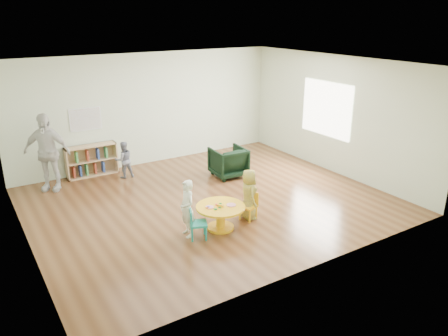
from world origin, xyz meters
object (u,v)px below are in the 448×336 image
child_left (187,209)px  child_right (249,194)px  bookshelf (91,160)px  armchair (228,162)px  adult_caretaker (47,152)px  toddler (124,160)px  activity_table (220,213)px  kid_chair_left (196,223)px  kid_chair_right (249,205)px

child_left → child_right: 1.30m
bookshelf → child_left: size_ratio=1.16×
armchair → child_left: 3.06m
child_right → adult_caretaker: (-2.87, 3.50, 0.37)m
toddler → activity_table: bearing=102.2°
adult_caretaker → kid_chair_left: bearing=-32.7°
activity_table → kid_chair_right: kid_chair_right is taller
kid_chair_left → bookshelf: bearing=-147.6°
activity_table → adult_caretaker: bearing=121.5°
kid_chair_right → bookshelf: bearing=4.3°
kid_chair_left → child_right: (1.23, 0.17, 0.19)m
child_left → kid_chair_right: bearing=93.4°
bookshelf → adult_caretaker: (-1.02, -0.42, 0.49)m
kid_chair_right → armchair: (0.91, 2.15, 0.07)m
kid_chair_right → child_right: size_ratio=0.54×
activity_table → kid_chair_left: kid_chair_left is taller
armchair → toddler: bearing=-26.1°
activity_table → toddler: size_ratio=1.00×
bookshelf → armchair: bearing=-33.3°
child_left → toddler: 3.34m
activity_table → armchair: size_ratio=1.14×
activity_table → armchair: bearing=54.2°
kid_chair_right → activity_table: bearing=73.6°
kid_chair_left → toddler: size_ratio=0.63×
child_right → adult_caretaker: size_ratio=0.57×
bookshelf → adult_caretaker: bearing=-157.5°
armchair → child_left: size_ratio=0.75×
child_left → bookshelf: bearing=-167.2°
bookshelf → toddler: toddler is taller
toddler → kid_chair_left: bearing=93.1°
bookshelf → child_left: (0.55, -3.93, 0.15)m
activity_table → kid_chair_left: 0.56m
kid_chair_right → child_right: child_right is taller
kid_chair_left → activity_table: bearing=122.7°
bookshelf → armchair: bookshelf is taller
toddler → kid_chair_right: bearing=113.0°
kid_chair_right → armchair: 2.33m
bookshelf → toddler: size_ratio=1.36×
child_left → toddler: bearing=-176.3°
kid_chair_right → toddler: (-1.23, 3.37, 0.16)m
armchair → adult_caretaker: adult_caretaker is taller
activity_table → child_left: size_ratio=0.86×
bookshelf → adult_caretaker: adult_caretaker is taller
kid_chair_left → armchair: armchair is taller
child_left → child_right: size_ratio=1.06×
child_left → child_right: bearing=94.9°
toddler → armchair: bearing=153.2°
kid_chair_left → toddler: toddler is taller
activity_table → kid_chair_right: size_ratio=1.67×
armchair → bookshelf: bearing=-29.7°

